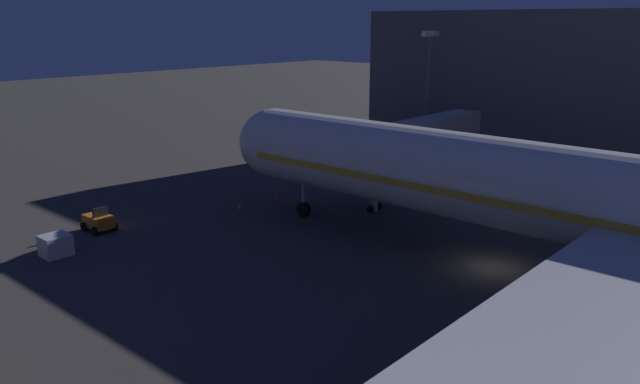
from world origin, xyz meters
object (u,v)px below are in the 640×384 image
Objects in this scene: baggage_container_near_belt at (56,245)px; traffic_cone_nose_port at (276,196)px; apron_floodlight_mast at (428,85)px; traffic_cone_nose_starboard at (240,206)px; jet_bridge at (410,137)px; baggage_tug_spare at (99,221)px.

baggage_container_near_belt reaches higher than traffic_cone_nose_port.
apron_floodlight_mast reaches higher than traffic_cone_nose_starboard.
jet_bridge is 9.94× the size of baggage_container_near_belt.
traffic_cone_nose_port is at bearing -48.85° from jet_bridge.
jet_bridge is 33.33× the size of traffic_cone_nose_starboard.
baggage_container_near_belt is at bearing -2.80° from apron_floodlight_mast.
apron_floodlight_mast reaches higher than baggage_container_near_belt.
traffic_cone_nose_port is 1.00× the size of traffic_cone_nose_starboard.
baggage_tug_spare is at bearing -28.55° from jet_bridge.
apron_floodlight_mast reaches higher than jet_bridge.
apron_floodlight_mast is 39.86m from baggage_tug_spare.
apron_floodlight_mast is at bearing 172.98° from baggage_tug_spare.
traffic_cone_nose_starboard is at bearing 0.00° from traffic_cone_nose_port.
apron_floodlight_mast is 26.58× the size of traffic_cone_nose_starboard.
jet_bridge is 30.27m from baggage_container_near_belt.
baggage_container_near_belt is (43.52, -2.13, -7.94)m from apron_floodlight_mast.
baggage_tug_spare is at bearing -18.40° from traffic_cone_nose_starboard.
traffic_cone_nose_starboard is (-11.07, 3.68, -0.51)m from baggage_tug_spare.
traffic_cone_nose_port is at bearing 166.61° from baggage_tug_spare.
baggage_tug_spare is at bearing -13.39° from traffic_cone_nose_port.
baggage_tug_spare is 15.91m from traffic_cone_nose_port.
jet_bridge reaches higher than traffic_cone_nose_starboard.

